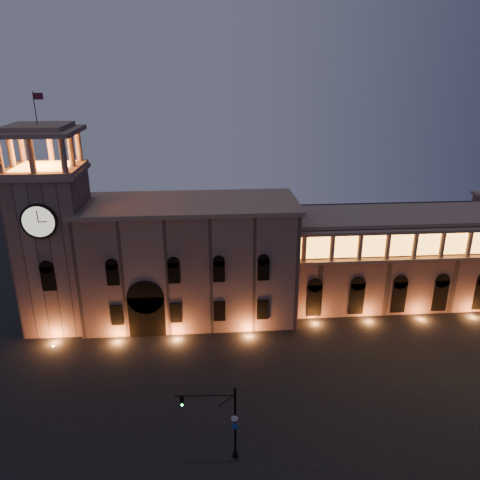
# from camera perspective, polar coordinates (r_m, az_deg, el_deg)

# --- Properties ---
(ground) EXTENTS (160.00, 160.00, 0.00)m
(ground) POSITION_cam_1_polar(r_m,az_deg,el_deg) (54.24, -4.03, -20.17)
(ground) COLOR black
(ground) RESTS_ON ground
(government_building) EXTENTS (30.80, 12.80, 17.60)m
(government_building) POSITION_cam_1_polar(r_m,az_deg,el_deg) (68.55, -6.16, -2.46)
(government_building) COLOR #7A5950
(government_building) RESTS_ON ground
(clock_tower) EXTENTS (9.80, 9.80, 32.40)m
(clock_tower) POSITION_cam_1_polar(r_m,az_deg,el_deg) (69.47, -21.67, -0.22)
(clock_tower) COLOR #7A5950
(clock_tower) RESTS_ON ground
(colonnade_wing) EXTENTS (40.60, 11.50, 14.50)m
(colonnade_wing) POSITION_cam_1_polar(r_m,az_deg,el_deg) (77.64, 19.94, -1.97)
(colonnade_wing) COLOR brown
(colonnade_wing) RESTS_ON ground
(traffic_light) EXTENTS (5.81, 0.73, 7.97)m
(traffic_light) POSITION_cam_1_polar(r_m,az_deg,el_deg) (46.73, -1.88, -21.24)
(traffic_light) COLOR black
(traffic_light) RESTS_ON ground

